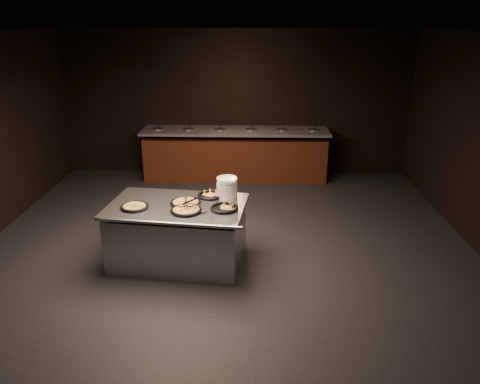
{
  "coord_description": "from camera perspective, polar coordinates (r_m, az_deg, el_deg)",
  "views": [
    {
      "loc": [
        0.37,
        -5.51,
        3.08
      ],
      "look_at": [
        0.19,
        0.3,
        0.91
      ],
      "focal_mm": 35.0,
      "sensor_mm": 36.0,
      "label": 1
    }
  ],
  "objects": [
    {
      "name": "room",
      "position": [
        5.76,
        -2.03,
        4.03
      ],
      "size": [
        7.02,
        8.02,
        2.92
      ],
      "color": "black",
      "rests_on": "ground"
    },
    {
      "name": "salad_bar",
      "position": [
        9.46,
        -0.57,
        4.25
      ],
      "size": [
        3.7,
        0.83,
        1.18
      ],
      "color": "#4E1D12",
      "rests_on": "ground"
    },
    {
      "name": "serving_counter",
      "position": [
        6.22,
        -7.56,
        -5.22
      ],
      "size": [
        1.85,
        1.31,
        0.83
      ],
      "rotation": [
        0.0,
        0.0,
        -0.12
      ],
      "color": "#A9ABB0",
      "rests_on": "ground"
    },
    {
      "name": "plate_stack",
      "position": [
        6.21,
        -1.6,
        0.54
      ],
      "size": [
        0.27,
        0.27,
        0.27
      ],
      "primitive_type": "cylinder",
      "color": "silver",
      "rests_on": "serving_counter"
    },
    {
      "name": "pan_veggie_whole",
      "position": [
        6.03,
        -12.74,
        -1.75
      ],
      "size": [
        0.35,
        0.35,
        0.04
      ],
      "rotation": [
        0.0,
        0.0,
        -0.1
      ],
      "color": "black",
      "rests_on": "serving_counter"
    },
    {
      "name": "pan_cheese_whole",
      "position": [
        6.05,
        -6.64,
        -1.28
      ],
      "size": [
        0.39,
        0.39,
        0.04
      ],
      "rotation": [
        0.0,
        0.0,
        0.04
      ],
      "color": "black",
      "rests_on": "serving_counter"
    },
    {
      "name": "pan_cheese_slices_a",
      "position": [
        6.27,
        -3.63,
        -0.39
      ],
      "size": [
        0.34,
        0.34,
        0.04
      ],
      "rotation": [
        0.0,
        0.0,
        0.79
      ],
      "color": "black",
      "rests_on": "serving_counter"
    },
    {
      "name": "pan_cheese_slices_b",
      "position": [
        5.82,
        -6.58,
        -2.2
      ],
      "size": [
        0.39,
        0.39,
        0.04
      ],
      "rotation": [
        0.0,
        0.0,
        2.09
      ],
      "color": "black",
      "rests_on": "serving_counter"
    },
    {
      "name": "pan_veggie_slices",
      "position": [
        5.85,
        -1.92,
        -1.94
      ],
      "size": [
        0.36,
        0.36,
        0.04
      ],
      "rotation": [
        0.0,
        0.0,
        -0.09
      ],
      "color": "black",
      "rests_on": "serving_counter"
    },
    {
      "name": "server_left",
      "position": [
        6.11,
        -6.59,
        -0.56
      ],
      "size": [
        0.09,
        0.3,
        0.14
      ],
      "rotation": [
        0.0,
        0.0,
        1.68
      ],
      "color": "#A9ABB0",
      "rests_on": "serving_counter"
    },
    {
      "name": "server_right",
      "position": [
        5.82,
        -5.73,
        -1.45
      ],
      "size": [
        0.34,
        0.22,
        0.18
      ],
      "rotation": [
        0.0,
        0.0,
        -0.45
      ],
      "color": "#A9ABB0",
      "rests_on": "serving_counter"
    }
  ]
}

